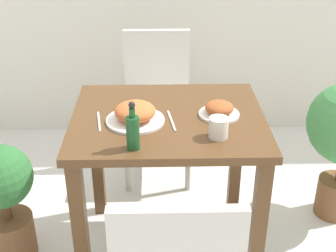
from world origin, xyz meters
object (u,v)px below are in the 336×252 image
Objects in this scene: potted_plant_left at (4,195)px; chair_far at (157,97)px; drink_cup at (219,128)px; sauce_bottle at (133,131)px; side_plate at (219,110)px; food_plate at (135,113)px.

chair_far is at bearing 47.16° from potted_plant_left.
chair_far is 1.44× the size of potted_plant_left.
chair_far is at bearing 104.49° from drink_cup.
sauce_bottle is 0.83m from potted_plant_left.
potted_plant_left is at bearing -178.75° from side_plate.
sauce_bottle reaches higher than chair_far.
sauce_bottle reaches higher than food_plate.
side_plate is 0.90× the size of sauce_bottle.
drink_cup is at bearing -75.51° from chair_far.
drink_cup reaches higher than side_plate.
food_plate is 0.37m from side_plate.
side_plate is 0.46m from sauce_bottle.
chair_far is 4.46× the size of sauce_bottle.
sauce_bottle reaches higher than side_plate.
potted_plant_left is at bearing 177.68° from food_plate.
drink_cup is (0.34, -0.14, 0.00)m from food_plate.
food_plate reaches higher than side_plate.
potted_plant_left is (-0.98, 0.17, -0.44)m from drink_cup.
food_plate is 0.23m from sauce_bottle.
side_plate is 0.19m from drink_cup.
potted_plant_left is at bearing 170.21° from drink_cup.
drink_cup is at bearing -22.73° from food_plate.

